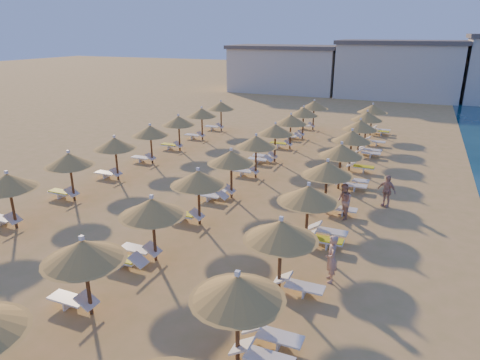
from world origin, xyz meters
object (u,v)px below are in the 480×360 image
at_px(parasol_row_west, 231,158).
at_px(beachgoer_b, 344,202).
at_px(parasol_row_east, 327,170).
at_px(beachgoer_a, 331,259).
at_px(beachgoer_c, 387,191).

bearing_deg(parasol_row_west, beachgoer_b, -4.29).
relative_size(parasol_row_west, beachgoer_b, 22.50).
xyz_separation_m(parasol_row_east, beachgoer_b, (0.95, -0.45, -1.33)).
bearing_deg(beachgoer_a, beachgoer_c, 151.76).
xyz_separation_m(parasol_row_east, parasol_row_west, (-4.99, 0.00, 0.00)).
relative_size(parasol_row_east, beachgoer_a, 21.91).
bearing_deg(parasol_row_west, beachgoer_a, -42.74).
xyz_separation_m(parasol_row_east, beachgoer_c, (2.67, 1.95, -1.36)).
bearing_deg(parasol_row_east, beachgoer_a, -75.91).
distance_m(beachgoer_b, beachgoer_a, 5.59).
xyz_separation_m(beachgoer_c, beachgoer_b, (-1.71, -2.40, 0.03)).
relative_size(beachgoer_b, beachgoer_a, 0.97).
distance_m(parasol_row_west, beachgoer_c, 8.02).
height_order(beachgoer_b, beachgoer_a, beachgoer_a).
height_order(beachgoer_c, beachgoer_b, beachgoer_b).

